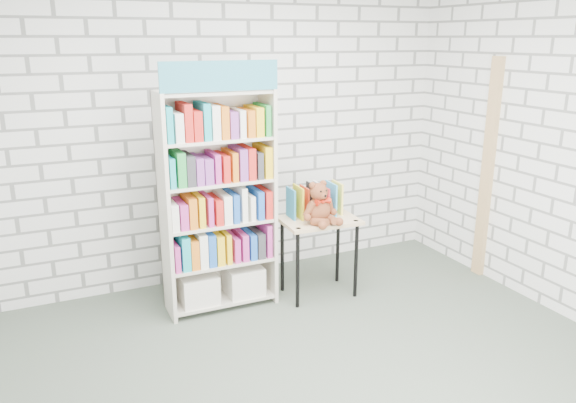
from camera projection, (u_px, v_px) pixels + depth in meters
name	position (u px, v px, depth m)	size (l,w,h in m)	color
ground	(326.00, 377.00, 3.89)	(4.50, 4.50, 0.00)	#475245
room_shell	(331.00, 119.00, 3.39)	(4.52, 4.02, 2.81)	silver
bookshelf	(218.00, 200.00, 4.68)	(0.93, 0.36, 2.09)	beige
display_table	(319.00, 229.00, 4.98)	(0.69, 0.49, 0.72)	tan
table_books	(314.00, 200.00, 5.01)	(0.48, 0.23, 0.28)	teal
teddy_bear	(320.00, 207.00, 4.81)	(0.34, 0.32, 0.37)	brown
door_trim	(487.00, 170.00, 5.31)	(0.05, 0.12, 2.10)	tan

